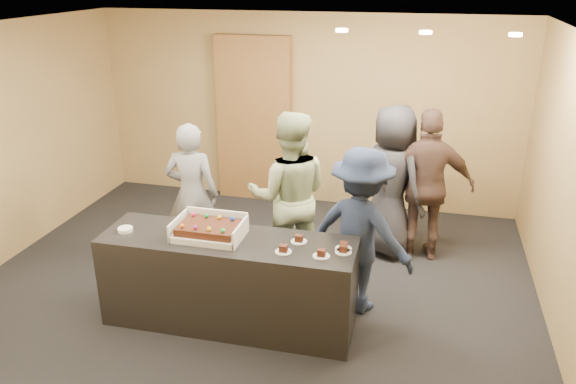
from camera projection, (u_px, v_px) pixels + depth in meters
The scene contains 17 objects.
room at pixel (251, 167), 5.70m from camera, with size 6.04×6.00×2.70m.
serving_counter at pixel (229, 281), 5.36m from camera, with size 2.40×0.70×0.90m, color black.
storage_cabinet at pixel (254, 120), 8.09m from camera, with size 1.09×0.15×2.39m, color brown.
cake_box at pixel (210, 232), 5.24m from camera, with size 0.64×0.44×0.19m.
sheet_cake at pixel (209, 228), 5.20m from camera, with size 0.54×0.37×0.11m.
plate_stack at pixel (125, 229), 5.34m from camera, with size 0.14×0.14×0.04m, color white.
slice_a at pixel (283, 250), 4.95m from camera, with size 0.15×0.15×0.07m.
slice_b at pixel (299, 239), 5.13m from camera, with size 0.15×0.15×0.07m.
slice_c at pixel (321, 254), 4.87m from camera, with size 0.15×0.15×0.07m.
slice_d at pixel (344, 247), 5.00m from camera, with size 0.15×0.15×0.07m.
slice_e at pixel (343, 250), 4.94m from camera, with size 0.15×0.15×0.07m.
person_server_grey at pixel (192, 194), 6.39m from camera, with size 0.61×0.40×1.68m, color gray.
person_sage_man at pixel (289, 196), 6.07m from camera, with size 0.91×0.71×1.87m, color #A1B081.
person_navy_man at pixel (361, 231), 5.47m from camera, with size 1.09×0.63×1.69m, color #1E2946.
person_brown_extra at pixel (427, 186), 6.44m from camera, with size 1.06×0.44×1.81m, color #4E362D.
person_dark_suit at pixel (392, 181), 6.57m from camera, with size 0.89×0.58×1.82m, color #28272C.
ceiling_spotlights at pixel (426, 32), 5.30m from camera, with size 1.72×0.12×0.03m.
Camera 1 is at (1.68, -5.13, 3.23)m, focal length 35.00 mm.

